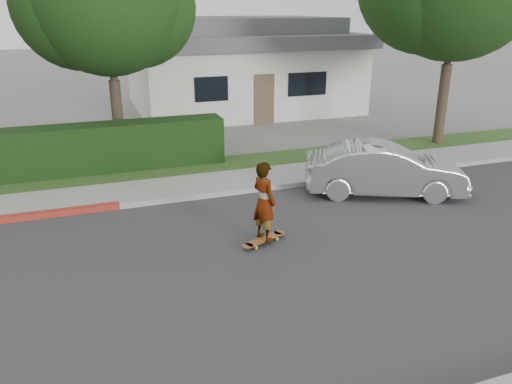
# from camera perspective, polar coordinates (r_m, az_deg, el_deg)

# --- Properties ---
(ground) EXTENTS (120.00, 120.00, 0.00)m
(ground) POSITION_cam_1_polar(r_m,az_deg,el_deg) (9.25, -19.24, -11.67)
(ground) COLOR slate
(ground) RESTS_ON ground
(road) EXTENTS (60.00, 8.00, 0.01)m
(road) POSITION_cam_1_polar(r_m,az_deg,el_deg) (9.25, -19.25, -11.64)
(road) COLOR #2D2D30
(road) RESTS_ON ground
(curb_far) EXTENTS (60.00, 0.20, 0.15)m
(curb_far) POSITION_cam_1_polar(r_m,az_deg,el_deg) (12.92, -19.74, -2.02)
(curb_far) COLOR #9E9E99
(curb_far) RESTS_ON ground
(sidewalk_far) EXTENTS (60.00, 1.60, 0.12)m
(sidewalk_far) POSITION_cam_1_polar(r_m,az_deg,el_deg) (13.76, -19.80, -0.73)
(sidewalk_far) COLOR gray
(sidewalk_far) RESTS_ON ground
(planting_strip) EXTENTS (60.00, 1.60, 0.10)m
(planting_strip) POSITION_cam_1_polar(r_m,az_deg,el_deg) (15.28, -19.89, 1.28)
(planting_strip) COLOR #2D4C1E
(planting_strip) RESTS_ON ground
(tree_center) EXTENTS (5.66, 4.84, 7.44)m
(tree_center) POSITION_cam_1_polar(r_m,az_deg,el_deg) (17.17, -16.83, 20.15)
(tree_center) COLOR #33261C
(tree_center) RESTS_ON ground
(house) EXTENTS (10.60, 8.60, 4.30)m
(house) POSITION_cam_1_polar(r_m,az_deg,el_deg) (25.27, -1.90, 14.37)
(house) COLOR beige
(house) RESTS_ON ground
(skateboard) EXTENTS (1.15, 0.67, 0.11)m
(skateboard) POSITION_cam_1_polar(r_m,az_deg,el_deg) (10.64, 0.91, -5.43)
(skateboard) COLOR gold
(skateboard) RESTS_ON ground
(skateboarder) EXTENTS (0.59, 0.72, 1.70)m
(skateboarder) POSITION_cam_1_polar(r_m,az_deg,el_deg) (10.29, 0.93, -1.09)
(skateboarder) COLOR white
(skateboarder) RESTS_ON skateboard
(car_silver) EXTENTS (4.40, 3.00, 1.37)m
(car_silver) POSITION_cam_1_polar(r_m,az_deg,el_deg) (13.66, 14.48, 2.48)
(car_silver) COLOR silver
(car_silver) RESTS_ON ground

